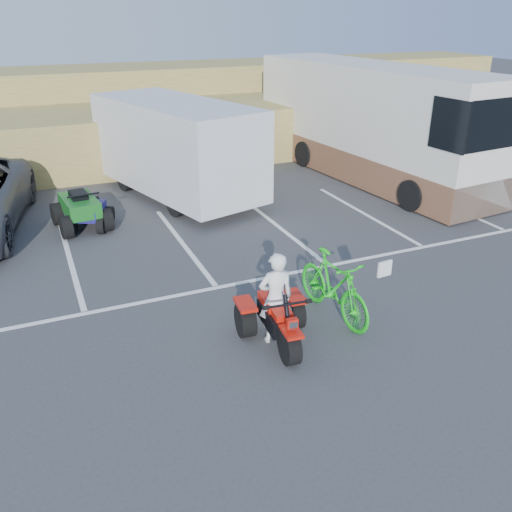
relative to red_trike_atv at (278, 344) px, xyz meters
name	(u,v)px	position (x,y,z in m)	size (l,w,h in m)	color
ground	(263,347)	(-0.28, 0.01, 0.00)	(100.00, 100.00, 0.00)	#38383B
parking_stripes	(228,251)	(0.58, 4.08, 0.00)	(28.00, 5.16, 0.01)	white
grass_embankment	(107,116)	(-0.28, 15.49, 1.42)	(40.00, 8.50, 3.10)	olive
red_trike_atv	(278,344)	(0.00, 0.00, 0.00)	(1.22, 1.63, 1.06)	red
rider	(276,298)	(0.02, 0.15, 0.84)	(0.61, 0.40, 1.68)	white
green_dirt_bike	(334,286)	(1.36, 0.46, 0.64)	(0.60, 2.12, 1.27)	#14BF19
cargo_trailer	(176,146)	(0.70, 8.72, 1.56)	(4.08, 6.62, 2.89)	silver
rv_motorhome	(369,130)	(7.39, 8.38, 1.59)	(3.57, 10.38, 3.66)	silver
quad_atv_blue	(92,227)	(-2.20, 7.00, 0.00)	(0.95, 1.28, 0.83)	navy
quad_atv_green	(83,227)	(-2.44, 7.10, 0.00)	(1.28, 1.72, 1.12)	#16621D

